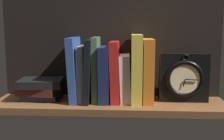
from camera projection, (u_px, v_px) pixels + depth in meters
ground_plane at (109, 105)px, 107.27cm from camera, size 87.72×22.40×2.50cm
back_panel at (111, 46)px, 114.51cm from camera, size 87.72×1.20×40.74cm
book_blue_modern at (75, 69)px, 107.58cm from camera, size 3.94×16.24×24.24cm
book_gray_chess at (83, 73)px, 107.64cm from camera, size 2.54×14.02×20.94cm
book_black_skeptic at (89, 70)px, 107.30cm from camera, size 3.35×16.95×23.49cm
book_green_romantic at (96, 69)px, 107.08cm from camera, size 2.38×13.33×24.30cm
book_navy_bierce at (105, 74)px, 107.14cm from camera, size 4.04×15.43×20.77cm
book_red_requiem at (115, 71)px, 106.77cm from camera, size 3.99×14.69×22.73cm
book_white_catcher at (125, 78)px, 106.91cm from camera, size 4.66×12.97×17.76cm
book_yellow_seinlanguage at (136, 68)px, 106.09cm from camera, size 3.94×15.44×25.24cm
book_orange_pandolfini at (148, 70)px, 105.96cm from camera, size 3.93×15.00×23.66cm
framed_clock at (184, 78)px, 105.94cm from camera, size 18.25×5.94×18.25cm
book_stack_side at (41, 88)px, 110.13cm from camera, size 17.51×15.25×8.05cm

